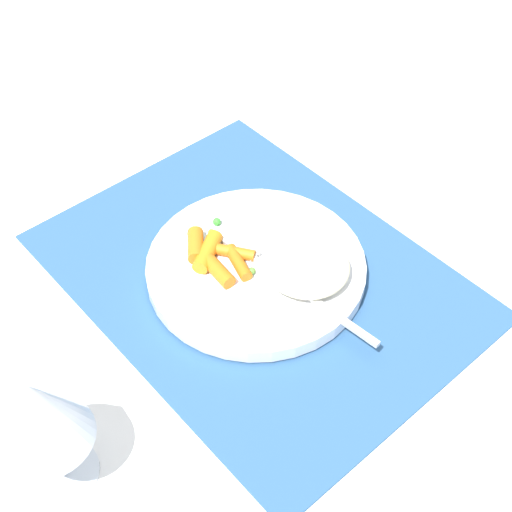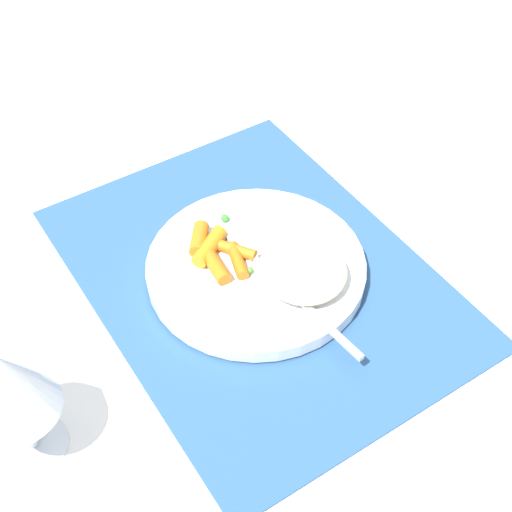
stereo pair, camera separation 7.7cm
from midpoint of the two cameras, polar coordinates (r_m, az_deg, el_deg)
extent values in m
plane|color=white|center=(0.80, -2.76, -1.76)|extent=(2.40, 2.40, 0.00)
cube|color=#2D5684|center=(0.80, -2.77, -1.62)|extent=(0.46, 0.34, 0.01)
cylinder|color=white|center=(0.79, -2.80, -1.07)|extent=(0.24, 0.24, 0.02)
ellipsoid|color=beige|center=(0.76, 1.01, -0.82)|extent=(0.10, 0.09, 0.03)
cylinder|color=orange|center=(0.77, -5.94, -1.25)|extent=(0.05, 0.02, 0.02)
cylinder|color=orange|center=(0.78, -4.27, -0.66)|extent=(0.05, 0.03, 0.01)
cylinder|color=orange|center=(0.79, -6.64, 0.19)|extent=(0.04, 0.05, 0.02)
cylinder|color=orange|center=(0.79, -7.55, 0.71)|extent=(0.04, 0.04, 0.02)
cylinder|color=orange|center=(0.79, -4.79, 0.20)|extent=(0.05, 0.04, 0.01)
sphere|color=green|center=(0.79, -4.75, 0.44)|extent=(0.01, 0.01, 0.01)
sphere|color=green|center=(0.82, -5.79, 2.56)|extent=(0.01, 0.01, 0.01)
sphere|color=green|center=(0.81, -6.25, 1.72)|extent=(0.01, 0.01, 0.01)
sphere|color=green|center=(0.80, -7.67, 0.44)|extent=(0.01, 0.01, 0.01)
sphere|color=#52963E|center=(0.81, -7.91, 1.61)|extent=(0.01, 0.01, 0.01)
sphere|color=green|center=(0.76, -5.42, -2.17)|extent=(0.01, 0.01, 0.01)
sphere|color=#55B531|center=(0.81, -6.26, 1.47)|extent=(0.01, 0.01, 0.01)
sphere|color=#569138|center=(0.77, -3.20, -1.34)|extent=(0.01, 0.01, 0.01)
cube|color=silver|center=(0.79, -4.10, 0.41)|extent=(0.05, 0.02, 0.01)
cube|color=silver|center=(0.74, 1.56, -3.64)|extent=(0.17, 0.02, 0.01)
cylinder|color=silver|center=(0.70, -18.15, -16.04)|extent=(0.06, 0.06, 0.00)
cylinder|color=silver|center=(0.67, -18.80, -14.74)|extent=(0.01, 0.01, 0.06)
cone|color=silver|center=(0.62, -20.33, -11.66)|extent=(0.08, 0.08, 0.07)
camera|label=1|loc=(0.04, -92.85, -3.05)|focal=50.87mm
camera|label=2|loc=(0.04, 87.15, 3.05)|focal=50.87mm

